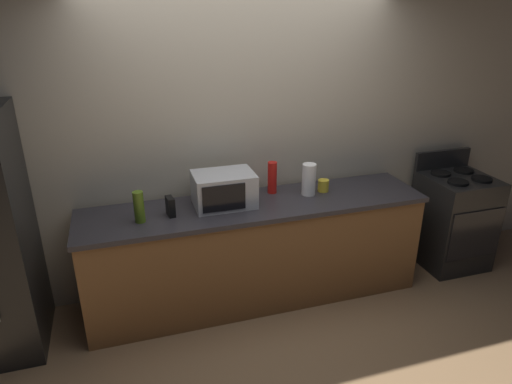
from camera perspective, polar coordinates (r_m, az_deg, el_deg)
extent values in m
plane|color=#93704C|center=(3.87, 1.83, -16.05)|extent=(8.00, 8.00, 0.00)
cube|color=#B2A893|center=(3.94, -1.78, 6.91)|extent=(6.40, 0.10, 2.70)
cube|color=brown|center=(3.94, 0.00, -7.67)|extent=(2.80, 0.60, 0.86)
cube|color=#2D2B30|center=(3.73, 0.00, -1.70)|extent=(2.84, 0.64, 0.04)
cube|color=black|center=(4.84, 23.26, -3.30)|extent=(0.60, 0.60, 0.90)
cube|color=black|center=(4.65, 25.60, -4.83)|extent=(0.55, 0.02, 0.48)
cube|color=black|center=(4.85, 22.17, 3.81)|extent=(0.60, 0.04, 0.18)
cylinder|color=black|center=(4.51, 23.83, 1.13)|extent=(0.18, 0.18, 0.02)
cylinder|color=black|center=(4.68, 26.26, 1.45)|extent=(0.18, 0.18, 0.02)
cylinder|color=black|center=(4.68, 21.98, 2.17)|extent=(0.18, 0.18, 0.02)
cylinder|color=black|center=(4.84, 24.39, 2.45)|extent=(0.18, 0.18, 0.02)
cube|color=#B7BABF|center=(3.65, -4.02, 0.34)|extent=(0.48, 0.34, 0.27)
cube|color=black|center=(3.49, -3.99, -0.77)|extent=(0.34, 0.01, 0.21)
cylinder|color=white|center=(3.87, 6.59, 1.56)|extent=(0.12, 0.12, 0.27)
cube|color=black|center=(3.55, -10.59, -1.78)|extent=(0.07, 0.12, 0.15)
cylinder|color=#4C6B19|center=(3.48, -14.34, -1.81)|extent=(0.08, 0.08, 0.24)
cylinder|color=red|center=(3.89, 2.03, 1.81)|extent=(0.08, 0.08, 0.27)
cylinder|color=yellow|center=(3.99, 8.36, 0.80)|extent=(0.09, 0.09, 0.10)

